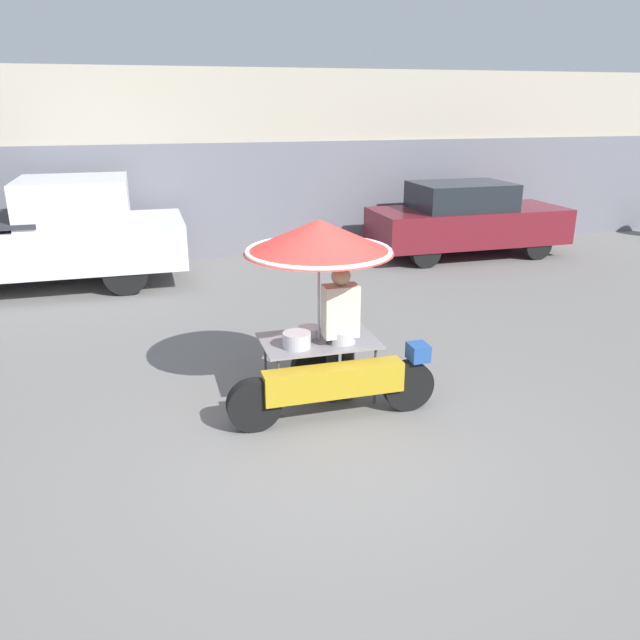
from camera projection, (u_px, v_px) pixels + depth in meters
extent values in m
plane|color=slate|center=(330.00, 441.00, 6.21)|extent=(36.00, 36.00, 0.00)
cube|color=#B2A893|center=(211.00, 162.00, 13.89)|extent=(28.00, 2.00, 3.86)
cube|color=slate|center=(219.00, 202.00, 13.20)|extent=(23.80, 0.06, 2.40)
cylinder|color=black|center=(408.00, 385.00, 6.78)|extent=(0.56, 0.14, 0.56)
cylinder|color=black|center=(254.00, 405.00, 6.34)|extent=(0.56, 0.14, 0.56)
cube|color=#B7931E|center=(334.00, 381.00, 6.50)|extent=(1.49, 0.24, 0.32)
cube|color=#234C93|center=(418.00, 352.00, 6.68)|extent=(0.20, 0.24, 0.18)
cylinder|color=black|center=(313.00, 367.00, 7.31)|extent=(0.51, 0.14, 0.51)
cylinder|color=#515156|center=(375.00, 376.00, 6.87)|extent=(0.03, 0.03, 0.67)
cylinder|color=#515156|center=(354.00, 353.00, 7.52)|extent=(0.03, 0.03, 0.67)
cylinder|color=#515156|center=(279.00, 388.00, 6.59)|extent=(0.03, 0.03, 0.67)
cylinder|color=#515156|center=(265.00, 362.00, 7.24)|extent=(0.03, 0.03, 0.67)
cube|color=gray|center=(319.00, 341.00, 6.94)|extent=(1.28, 0.84, 0.02)
cylinder|color=#B2B2B7|center=(319.00, 297.00, 6.77)|extent=(0.03, 0.03, 0.99)
cone|color=red|center=(319.00, 236.00, 6.55)|extent=(1.60, 1.60, 0.36)
torus|color=white|center=(319.00, 251.00, 6.60)|extent=(1.57, 1.57, 0.05)
cylinder|color=#B7B7BC|center=(297.00, 340.00, 6.70)|extent=(0.31, 0.31, 0.17)
cylinder|color=#B7B7BC|center=(341.00, 336.00, 6.86)|extent=(0.31, 0.31, 0.14)
cylinder|color=silver|center=(309.00, 331.00, 7.06)|extent=(0.26, 0.26, 0.10)
cylinder|color=#1E6BB2|center=(343.00, 322.00, 7.21)|extent=(0.21, 0.21, 0.20)
cylinder|color=#2D2D33|center=(332.00, 369.00, 6.94)|extent=(0.14, 0.14, 0.77)
cylinder|color=#2D2D33|center=(348.00, 367.00, 6.99)|extent=(0.14, 0.14, 0.77)
cube|color=beige|center=(341.00, 311.00, 6.74)|extent=(0.38, 0.22, 0.58)
sphere|color=tan|center=(341.00, 276.00, 6.61)|extent=(0.21, 0.21, 0.21)
cylinder|color=black|center=(537.00, 245.00, 13.31)|extent=(0.61, 0.20, 0.61)
cylinder|color=black|center=(502.00, 233.00, 14.59)|extent=(0.61, 0.20, 0.61)
cylinder|color=black|center=(426.00, 253.00, 12.64)|extent=(0.61, 0.20, 0.61)
cylinder|color=black|center=(399.00, 239.00, 13.91)|extent=(0.61, 0.20, 0.61)
cube|color=maroon|center=(468.00, 225.00, 13.49)|extent=(4.20, 1.65, 0.73)
cube|color=#1E2328|center=(461.00, 196.00, 13.23)|extent=(2.01, 1.45, 0.55)
cylinder|color=black|center=(125.00, 273.00, 10.84)|extent=(0.75, 0.24, 0.75)
cylinder|color=black|center=(126.00, 252.00, 12.37)|extent=(0.75, 0.24, 0.75)
cube|color=silver|center=(28.00, 246.00, 11.05)|extent=(5.44, 1.98, 0.80)
cube|color=silver|center=(74.00, 200.00, 11.02)|extent=(1.85, 1.82, 0.76)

